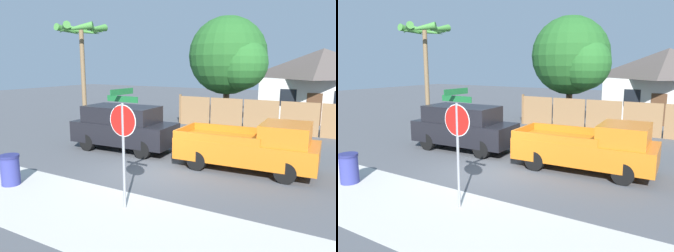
% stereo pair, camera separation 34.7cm
% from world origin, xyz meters
% --- Properties ---
extents(ground_plane, '(80.00, 80.00, 0.00)m').
position_xyz_m(ground_plane, '(0.00, 0.00, 0.00)').
color(ground_plane, '#4C4F54').
extents(sidewalk_strip, '(36.00, 3.20, 0.01)m').
position_xyz_m(sidewalk_strip, '(0.00, -3.60, 0.00)').
color(sidewalk_strip, beige).
rests_on(sidewalk_strip, ground).
extents(wooden_fence, '(12.39, 0.12, 1.89)m').
position_xyz_m(wooden_fence, '(2.52, 9.01, 0.90)').
color(wooden_fence, '#997047').
rests_on(wooden_fence, ground).
extents(house, '(7.59, 7.60, 4.87)m').
position_xyz_m(house, '(3.84, 16.32, 2.53)').
color(house, white).
rests_on(house, ground).
extents(oak_tree, '(5.14, 4.89, 6.75)m').
position_xyz_m(oak_tree, '(-0.98, 10.70, 4.19)').
color(oak_tree, brown).
rests_on(oak_tree, ground).
extents(palm_tree, '(3.04, 3.26, 6.22)m').
position_xyz_m(palm_tree, '(-8.98, 6.04, 5.36)').
color(palm_tree, brown).
rests_on(palm_tree, ground).
extents(red_suv, '(4.66, 2.09, 1.96)m').
position_xyz_m(red_suv, '(-2.69, 1.90, 1.05)').
color(red_suv, black).
rests_on(red_suv, ground).
extents(orange_pickup, '(4.97, 2.28, 1.78)m').
position_xyz_m(orange_pickup, '(3.01, 1.92, 0.85)').
color(orange_pickup, orange).
rests_on(orange_pickup, ground).
extents(stop_sign, '(0.96, 0.86, 3.14)m').
position_xyz_m(stop_sign, '(1.01, -2.90, 2.14)').
color(stop_sign, gray).
rests_on(stop_sign, ground).
extents(trash_bin, '(0.61, 0.61, 0.96)m').
position_xyz_m(trash_bin, '(-3.15, -3.32, 0.49)').
color(trash_bin, navy).
rests_on(trash_bin, ground).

